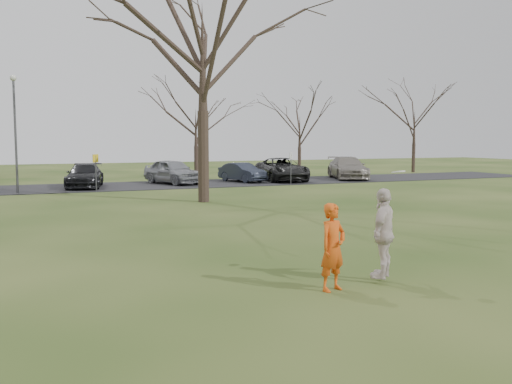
# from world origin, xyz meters

# --- Properties ---
(ground) EXTENTS (120.00, 120.00, 0.00)m
(ground) POSITION_xyz_m (0.00, 0.00, 0.00)
(ground) COLOR #1E380F
(ground) RESTS_ON ground
(parking_strip) EXTENTS (62.00, 6.50, 0.04)m
(parking_strip) POSITION_xyz_m (0.00, 25.00, 0.02)
(parking_strip) COLOR black
(parking_strip) RESTS_ON ground
(player_defender) EXTENTS (0.71, 0.58, 1.69)m
(player_defender) POSITION_xyz_m (-0.30, -0.50, 0.85)
(player_defender) COLOR #D44C11
(player_defender) RESTS_ON ground
(car_3) EXTENTS (2.87, 5.11, 1.40)m
(car_3) POSITION_xyz_m (-2.32, 24.74, 0.74)
(car_3) COLOR black
(car_3) RESTS_ON parking_strip
(car_4) EXTENTS (3.34, 5.03, 1.59)m
(car_4) POSITION_xyz_m (3.18, 25.37, 0.84)
(car_4) COLOR gray
(car_4) RESTS_ON parking_strip
(car_5) EXTENTS (2.40, 4.09, 1.27)m
(car_5) POSITION_xyz_m (7.94, 25.18, 0.68)
(car_5) COLOR #272C3A
(car_5) RESTS_ON parking_strip
(car_6) EXTENTS (3.32, 5.96, 1.58)m
(car_6) POSITION_xyz_m (10.80, 25.02, 0.83)
(car_6) COLOR black
(car_6) RESTS_ON parking_strip
(car_7) EXTENTS (3.89, 5.90, 1.59)m
(car_7) POSITION_xyz_m (16.04, 24.89, 0.83)
(car_7) COLOR gray
(car_7) RESTS_ON parking_strip
(catching_play) EXTENTS (1.11, 1.02, 2.19)m
(catching_play) POSITION_xyz_m (0.96, -0.36, 1.02)
(catching_play) COLOR beige
(catching_play) RESTS_ON ground
(lamp_post) EXTENTS (0.34, 0.34, 6.27)m
(lamp_post) POSITION_xyz_m (-6.00, 22.50, 3.97)
(lamp_post) COLOR #47474C
(lamp_post) RESTS_ON ground
(sign_yellow) EXTENTS (0.35, 0.35, 2.08)m
(sign_yellow) POSITION_xyz_m (-2.00, 22.00, 1.45)
(sign_yellow) COLOR #47474C
(sign_yellow) RESTS_ON ground
(sign_white) EXTENTS (0.35, 0.35, 2.08)m
(sign_white) POSITION_xyz_m (10.00, 22.00, 1.45)
(sign_white) COLOR #47474C
(sign_white) RESTS_ON ground
(big_tree) EXTENTS (9.00, 9.00, 14.00)m
(big_tree) POSITION_xyz_m (2.00, 15.00, 7.00)
(big_tree) COLOR #352821
(big_tree) RESTS_ON ground
(small_tree_row) EXTENTS (55.00, 5.90, 8.50)m
(small_tree_row) POSITION_xyz_m (4.38, 30.06, 3.89)
(small_tree_row) COLOR #352821
(small_tree_row) RESTS_ON ground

